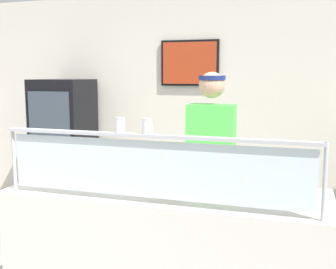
{
  "coord_description": "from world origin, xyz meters",
  "views": [
    {
      "loc": [
        1.93,
        -2.23,
        1.74
      ],
      "look_at": [
        1.09,
        0.41,
        1.33
      ],
      "focal_mm": 43.94,
      "sensor_mm": 36.0,
      "label": 1
    }
  ],
  "objects": [
    {
      "name": "drink_fridge",
      "position": [
        -0.83,
        2.18,
        0.84
      ],
      "size": [
        0.64,
        0.62,
        1.68
      ],
      "color": "black",
      "rests_on": "ground"
    },
    {
      "name": "serving_counter",
      "position": [
        1.09,
        0.38,
        0.47
      ],
      "size": [
        2.18,
        0.75,
        0.95
      ],
      "primitive_type": "cube",
      "color": "silver",
      "rests_on": "ground"
    },
    {
      "name": "pizza_server",
      "position": [
        1.15,
        0.41,
        0.99
      ],
      "size": [
        0.13,
        0.29,
        0.01
      ],
      "primitive_type": "cube",
      "rotation": [
        0.0,
        0.0,
        0.2
      ],
      "color": "#ADAFB7",
      "rests_on": "pizza_tray"
    },
    {
      "name": "shop_rear_unit",
      "position": [
        1.09,
        2.63,
        1.36
      ],
      "size": [
        6.58,
        0.13,
        2.7
      ],
      "color": "silver",
      "rests_on": "ground"
    },
    {
      "name": "pepper_flake_shaker",
      "position": [
        1.07,
        0.06,
        1.42
      ],
      "size": [
        0.06,
        0.06,
        0.1
      ],
      "color": "white",
      "rests_on": "sneeze_guard"
    },
    {
      "name": "sneeze_guard",
      "position": [
        1.09,
        0.06,
        1.23
      ],
      "size": [
        2.01,
        0.06,
        0.43
      ],
      "color": "#B2B5BC",
      "rests_on": "serving_counter"
    },
    {
      "name": "worker_figure",
      "position": [
        1.27,
        1.02,
        1.01
      ],
      "size": [
        0.41,
        0.5,
        1.76
      ],
      "color": "#23232D",
      "rests_on": "ground"
    },
    {
      "name": "pizza_tray",
      "position": [
        1.15,
        0.43,
        0.97
      ],
      "size": [
        0.46,
        0.46,
        0.04
      ],
      "color": "#9EA0A8",
      "rests_on": "serving_counter"
    },
    {
      "name": "parmesan_shaker",
      "position": [
        0.89,
        0.06,
        1.43
      ],
      "size": [
        0.06,
        0.06,
        0.1
      ],
      "color": "white",
      "rests_on": "sneeze_guard"
    }
  ]
}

